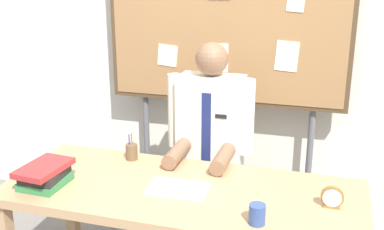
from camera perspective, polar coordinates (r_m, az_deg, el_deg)
name	(u,v)px	position (r m, az deg, el deg)	size (l,w,h in m)	color
back_wall	(232,41)	(3.42, 4.78, 8.86)	(6.40, 0.08, 2.70)	silver
desk	(182,203)	(2.57, -1.16, -10.45)	(1.88, 0.77, 0.75)	tan
person	(210,161)	(3.07, 2.17, -5.52)	(0.55, 0.56, 1.43)	#2D2D33
bulletin_board	(226,28)	(3.21, 4.06, 10.38)	(1.65, 0.09, 2.03)	#4C3823
book_stack	(45,175)	(2.65, -17.23, -6.86)	(0.22, 0.31, 0.12)	#337F47
open_notebook	(178,188)	(2.51, -1.71, -8.78)	(0.31, 0.20, 0.01)	silver
desk_clock	(332,198)	(2.42, 16.44, -9.52)	(0.11, 0.04, 0.11)	olive
coffee_mug	(257,214)	(2.21, 7.81, -11.70)	(0.08, 0.08, 0.10)	#334C8C
pen_holder	(132,152)	(2.88, -7.24, -4.37)	(0.07, 0.07, 0.16)	brown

